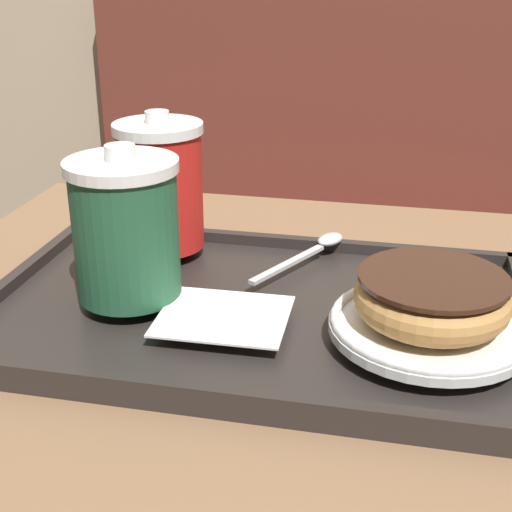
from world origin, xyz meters
TOP-DOWN VIEW (x-y plane):
  - booth_bench at (-0.02, 0.87)m, footprint 1.19×0.44m
  - cafe_table at (0.00, 0.00)m, footprint 0.82×0.66m
  - serving_tray at (-0.04, -0.02)m, footprint 0.49×0.31m
  - napkin_paper at (-0.05, -0.06)m, footprint 0.11×0.10m
  - coffee_cup_front at (-0.15, -0.03)m, footprint 0.10×0.10m
  - coffee_cup_rear at (-0.16, 0.08)m, footprint 0.09×0.09m
  - plate_with_chocolate_donut at (0.12, -0.05)m, footprint 0.16×0.16m
  - donut_chocolate_glazed at (0.12, -0.05)m, footprint 0.13×0.13m
  - spoon at (0.01, 0.10)m, footprint 0.08×0.14m

SIDE VIEW (x-z plane):
  - booth_bench at x=-0.02m, z-range -0.18..0.82m
  - cafe_table at x=0.00m, z-range 0.19..0.93m
  - serving_tray at x=-0.04m, z-range 0.73..0.76m
  - napkin_paper at x=-0.05m, z-range 0.76..0.76m
  - spoon at x=0.01m, z-range 0.76..0.77m
  - plate_with_chocolate_donut at x=0.12m, z-range 0.76..0.78m
  - donut_chocolate_glazed at x=0.12m, z-range 0.78..0.81m
  - coffee_cup_front at x=-0.15m, z-range 0.76..0.90m
  - coffee_cup_rear at x=-0.16m, z-range 0.76..0.90m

